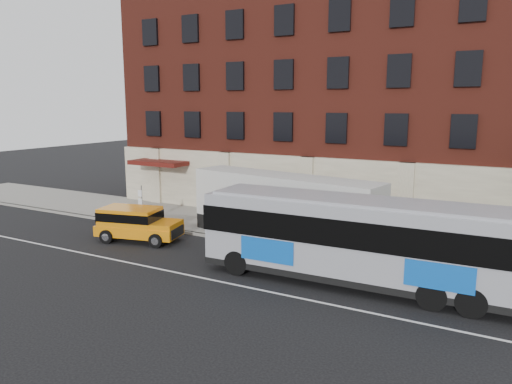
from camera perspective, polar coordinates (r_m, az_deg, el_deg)
The scene contains 9 objects.
ground at distance 20.77m, azimuth -6.96°, elevation -10.52°, with size 120.00×120.00×0.00m, color black.
sidewalk at distance 28.17m, azimuth 3.77°, elevation -4.66°, with size 60.00×6.00×0.15m, color gray.
kerb at distance 25.58m, azimuth 0.91°, elevation -6.20°, with size 60.00×0.25×0.15m, color gray.
lane_line at distance 21.15m, azimuth -6.16°, elevation -10.09°, with size 60.00×0.12×0.01m, color silver.
building at distance 34.56m, azimuth 9.56°, elevation 10.59°, with size 30.00×12.10×15.00m.
sign_pole at distance 30.15m, azimuth -13.39°, elevation -1.24°, with size 0.30×0.20×2.50m.
city_bus at distance 20.15m, azimuth 12.10°, elevation -5.35°, with size 13.28×3.18×3.62m.
yellow_suv at distance 27.10m, azimuth -14.07°, elevation -3.45°, with size 4.91×2.87×1.83m.
shipping_container at distance 25.89m, azimuth 3.26°, elevation -2.05°, with size 11.20×4.10×3.66m.
Camera 1 is at (11.42, -15.70, 7.39)m, focal length 33.86 mm.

